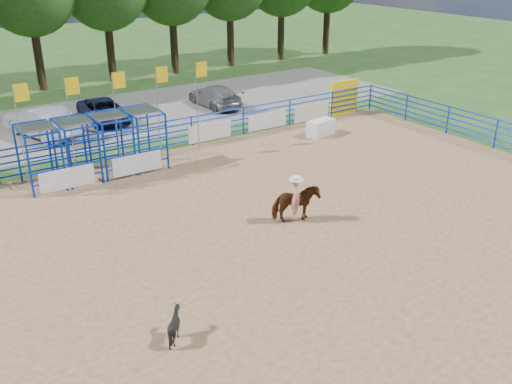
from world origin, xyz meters
TOP-DOWN VIEW (x-y plane):
  - ground at (0.00, 0.00)m, footprint 120.00×120.00m
  - arena_dirt at (0.00, 0.00)m, footprint 30.00×20.00m
  - gravel_strip at (0.00, 17.00)m, footprint 40.00×10.00m
  - announcer_table at (9.30, 7.72)m, footprint 1.63×0.99m
  - horse_and_rider at (2.12, 0.46)m, footprint 1.80×1.26m
  - calf at (-4.43, -3.16)m, footprint 0.86×0.79m
  - car_b at (-2.75, 15.61)m, footprint 3.06×5.09m
  - car_c at (0.86, 16.38)m, footprint 2.13×4.46m
  - car_d at (7.64, 15.82)m, footprint 1.80×4.40m
  - perimeter_fence at (0.00, 0.00)m, footprint 30.10×20.10m
  - chute_assembly at (-1.90, 8.84)m, footprint 19.32×2.41m

SIDE VIEW (x-z plane):
  - ground at x=0.00m, z-range 0.00..0.00m
  - gravel_strip at x=0.00m, z-range 0.00..0.01m
  - arena_dirt at x=0.00m, z-range 0.00..0.02m
  - announcer_table at x=9.30m, z-range 0.02..0.83m
  - calf at x=-4.43m, z-range 0.02..0.86m
  - car_c at x=0.86m, z-range 0.01..1.24m
  - car_d at x=7.64m, z-range 0.01..1.29m
  - perimeter_fence at x=0.00m, z-range 0.00..1.50m
  - car_b at x=-2.75m, z-range 0.01..1.59m
  - horse_and_rider at x=2.12m, z-range -0.36..2.10m
  - chute_assembly at x=-1.90m, z-range -0.84..3.36m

